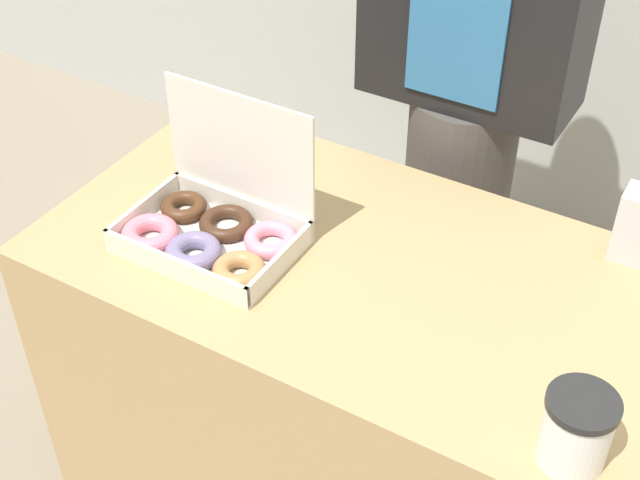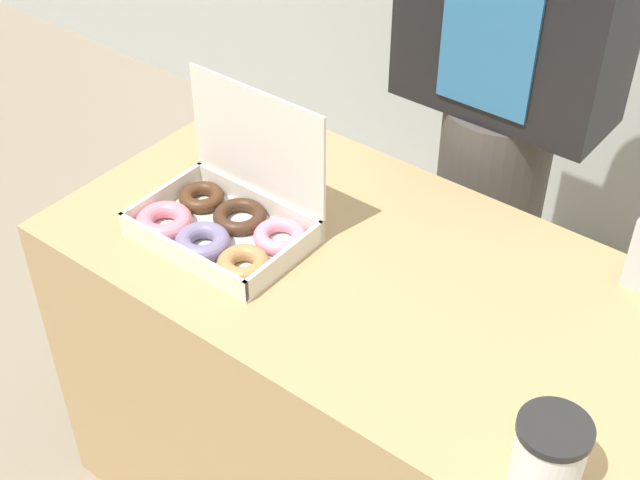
{
  "view_description": "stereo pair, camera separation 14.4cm",
  "coord_description": "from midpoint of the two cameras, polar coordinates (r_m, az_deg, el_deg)",
  "views": [
    {
      "loc": [
        0.53,
        -1.07,
        1.75
      ],
      "look_at": [
        -0.03,
        -0.11,
        0.85
      ],
      "focal_mm": 50.0,
      "sensor_mm": 36.0,
      "label": 1
    },
    {
      "loc": [
        0.65,
        -0.99,
        1.75
      ],
      "look_at": [
        -0.03,
        -0.11,
        0.85
      ],
      "focal_mm": 50.0,
      "sensor_mm": 36.0,
      "label": 2
    }
  ],
  "objects": [
    {
      "name": "table",
      "position": [
        1.83,
        0.48,
        -10.34
      ],
      "size": [
        1.2,
        0.62,
        0.73
      ],
      "color": "tan",
      "rests_on": "ground_plane"
    },
    {
      "name": "donut_box",
      "position": [
        1.62,
        -9.42,
        0.78
      ],
      "size": [
        0.33,
        0.24,
        0.26
      ],
      "color": "silver",
      "rests_on": "table"
    },
    {
      "name": "coffee_cup",
      "position": [
        1.27,
        12.96,
        -11.89
      ],
      "size": [
        0.1,
        0.1,
        0.12
      ],
      "color": "white",
      "rests_on": "table"
    },
    {
      "name": "person_customer",
      "position": [
        1.88,
        7.47,
        10.67
      ],
      "size": [
        0.44,
        0.24,
        1.59
      ],
      "color": "#4C4742",
      "rests_on": "ground_plane"
    }
  ]
}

